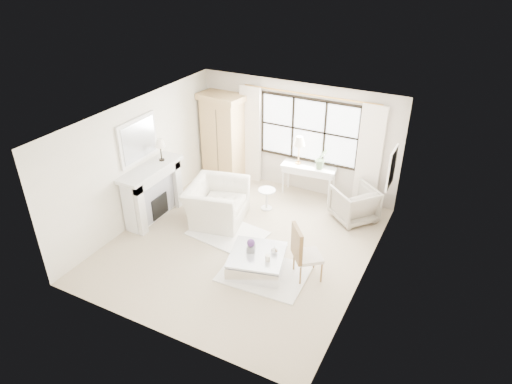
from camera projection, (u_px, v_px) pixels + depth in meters
floor at (243, 243)px, 9.46m from camera, size 5.50×5.50×0.00m
ceiling at (240, 120)px, 8.14m from camera, size 5.50×5.50×0.00m
wall_back at (297, 137)px, 10.93m from camera, size 5.00×0.00×5.00m
wall_front at (151, 266)px, 6.67m from camera, size 5.00×0.00×5.00m
wall_left at (140, 161)px, 9.80m from camera, size 0.00×5.50×5.50m
wall_right at (369, 218)px, 7.81m from camera, size 0.00×5.50×5.50m
window_pane at (309, 130)px, 10.68m from camera, size 2.40×0.02×1.50m
window_frame at (309, 130)px, 10.67m from camera, size 2.50×0.04×1.50m
curtain_rod at (310, 95)px, 10.20m from camera, size 3.30×0.04×0.04m
curtain_left at (251, 135)px, 11.39m from camera, size 0.55×0.10×2.47m
curtain_right at (369, 158)px, 10.20m from camera, size 0.55×0.10×2.47m
fireplace at (152, 192)px, 10.05m from camera, size 0.58×1.66×1.26m
mirror_frame at (138, 140)px, 9.55m from camera, size 0.05×1.15×0.95m
mirror_glass at (139, 140)px, 9.54m from camera, size 0.02×1.00×0.80m
art_frame at (392, 168)px, 9.04m from camera, size 0.04×0.62×0.82m
art_canvas at (391, 168)px, 9.05m from camera, size 0.01×0.52×0.72m
mantel_lamp at (160, 144)px, 9.83m from camera, size 0.22×0.22×0.51m
armoire at (223, 137)px, 11.53m from camera, size 1.21×0.85×2.24m
console_table at (308, 181)px, 11.03m from camera, size 1.34×0.58×0.80m
console_lamp at (299, 142)px, 10.68m from camera, size 0.28×0.28×0.69m
orchid_plant at (321, 159)px, 10.58m from camera, size 0.36×0.35×0.51m
side_table at (267, 196)px, 10.51m from camera, size 0.40×0.40×0.51m
rug_left at (228, 233)px, 9.76m from camera, size 1.66×1.27×0.03m
rug_right at (264, 273)px, 8.60m from camera, size 1.64×1.26×0.03m
club_armchair at (217, 203)px, 10.05m from camera, size 1.42×1.56×0.87m
wingback_chair at (354, 204)px, 10.08m from camera, size 1.21×1.21×0.79m
french_chair at (306, 263)px, 8.40m from camera, size 0.68×0.68×1.08m
coffee_table at (257, 262)px, 8.63m from camera, size 1.22×1.22×0.38m
planter_box at (251, 249)px, 8.57m from camera, size 0.20×0.20×0.11m
planter_flowers at (251, 243)px, 8.50m from camera, size 0.15×0.15×0.15m
pillar_candle at (268, 258)px, 8.31m from camera, size 0.09×0.09×0.12m
coffee_vase at (274, 250)px, 8.51m from camera, size 0.17×0.17×0.14m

